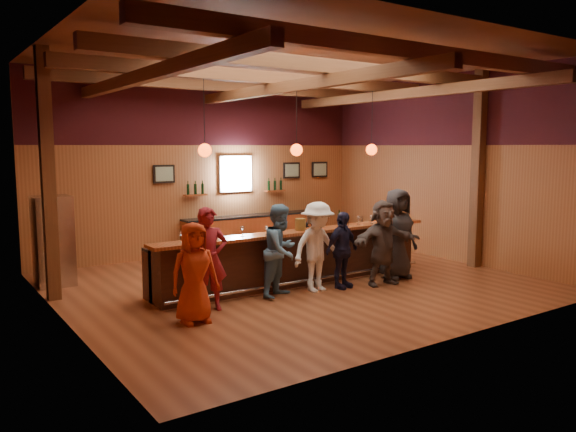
# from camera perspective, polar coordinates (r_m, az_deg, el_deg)

# --- Properties ---
(room) EXTENTS (9.04, 9.00, 4.52)m
(room) POSITION_cam_1_polar(r_m,az_deg,el_deg) (11.24, 0.71, 9.34)
(room) COLOR brown
(room) RESTS_ON ground
(bar_counter) EXTENTS (6.30, 1.07, 1.11)m
(bar_counter) POSITION_cam_1_polar(r_m,az_deg,el_deg) (11.53, 0.49, -4.16)
(bar_counter) COLOR black
(bar_counter) RESTS_ON ground
(back_bar_cabinet) EXTENTS (4.00, 0.52, 0.95)m
(back_bar_cabinet) POSITION_cam_1_polar(r_m,az_deg,el_deg) (15.13, -3.54, -1.65)
(back_bar_cabinet) COLOR brown
(back_bar_cabinet) RESTS_ON ground
(window) EXTENTS (0.95, 0.09, 0.95)m
(window) POSITION_cam_1_polar(r_m,az_deg,el_deg) (14.97, -5.35, 4.29)
(window) COLOR silver
(window) RESTS_ON room
(framed_pictures) EXTENTS (5.35, 0.05, 0.45)m
(framed_pictures) POSITION_cam_1_polar(r_m,az_deg,el_deg) (15.40, -2.50, 4.58)
(framed_pictures) COLOR black
(framed_pictures) RESTS_ON room
(wine_shelves) EXTENTS (3.00, 0.18, 0.30)m
(wine_shelves) POSITION_cam_1_polar(r_m,az_deg,el_deg) (14.94, -5.21, 2.64)
(wine_shelves) COLOR brown
(wine_shelves) RESTS_ON room
(pendant_lights) EXTENTS (4.24, 0.24, 1.37)m
(pendant_lights) POSITION_cam_1_polar(r_m,az_deg,el_deg) (11.18, 0.87, 6.77)
(pendant_lights) COLOR black
(pendant_lights) RESTS_ON room
(stainless_fridge) EXTENTS (0.70, 0.70, 1.80)m
(stainless_fridge) POSITION_cam_1_polar(r_m,az_deg,el_deg) (12.12, -22.76, -2.35)
(stainless_fridge) COLOR silver
(stainless_fridge) RESTS_ON ground
(customer_orange) EXTENTS (0.80, 0.54, 1.60)m
(customer_orange) POSITION_cam_1_polar(r_m,az_deg,el_deg) (8.96, -9.51, -5.71)
(customer_orange) COLOR #B93111
(customer_orange) RESTS_ON ground
(customer_redvest) EXTENTS (0.73, 0.57, 1.76)m
(customer_redvest) POSITION_cam_1_polar(r_m,az_deg,el_deg) (9.59, -8.05, -4.35)
(customer_redvest) COLOR maroon
(customer_redvest) RESTS_ON ground
(customer_denim) EXTENTS (1.04, 0.95, 1.72)m
(customer_denim) POSITION_cam_1_polar(r_m,az_deg,el_deg) (10.37, -0.70, -3.52)
(customer_denim) COLOR #5484A8
(customer_denim) RESTS_ON ground
(customer_white) EXTENTS (1.14, 0.69, 1.73)m
(customer_white) POSITION_cam_1_polar(r_m,az_deg,el_deg) (10.74, 3.01, -3.16)
(customer_white) COLOR white
(customer_white) RESTS_ON ground
(customer_navy) EXTENTS (0.94, 0.53, 1.51)m
(customer_navy) POSITION_cam_1_polar(r_m,az_deg,el_deg) (11.03, 5.50, -3.47)
(customer_navy) COLOR #1A1A34
(customer_navy) RESTS_ON ground
(customer_brown) EXTENTS (1.64, 0.66, 1.72)m
(customer_brown) POSITION_cam_1_polar(r_m,az_deg,el_deg) (11.37, 9.63, -2.68)
(customer_brown) COLOR #524641
(customer_brown) RESTS_ON ground
(customer_dark) EXTENTS (0.95, 0.64, 1.90)m
(customer_dark) POSITION_cam_1_polar(r_m,az_deg,el_deg) (12.00, 11.02, -1.78)
(customer_dark) COLOR #28272A
(customer_dark) RESTS_ON ground
(bartender) EXTENTS (0.63, 0.54, 1.47)m
(bartender) POSITION_cam_1_polar(r_m,az_deg,el_deg) (12.99, 2.86, -1.94)
(bartender) COLOR black
(bartender) RESTS_ON ground
(ice_bucket) EXTENTS (0.22, 0.22, 0.23)m
(ice_bucket) POSITION_cam_1_polar(r_m,az_deg,el_deg) (11.17, 1.27, -0.86)
(ice_bucket) COLOR brown
(ice_bucket) RESTS_ON bar_counter
(bottle_a) EXTENTS (0.07, 0.07, 0.34)m
(bottle_a) POSITION_cam_1_polar(r_m,az_deg,el_deg) (11.53, 3.34, -0.55)
(bottle_a) COLOR black
(bottle_a) RESTS_ON bar_counter
(bottle_b) EXTENTS (0.07, 0.07, 0.32)m
(bottle_b) POSITION_cam_1_polar(r_m,az_deg,el_deg) (11.93, 5.22, -0.34)
(bottle_b) COLOR black
(bottle_b) RESTS_ON bar_counter
(glass_a) EXTENTS (0.08, 0.08, 0.19)m
(glass_a) POSITION_cam_1_polar(r_m,az_deg,el_deg) (9.94, -10.74, -1.86)
(glass_a) COLOR silver
(glass_a) RESTS_ON bar_counter
(glass_b) EXTENTS (0.08, 0.08, 0.19)m
(glass_b) POSITION_cam_1_polar(r_m,az_deg,el_deg) (10.00, -8.45, -1.77)
(glass_b) COLOR silver
(glass_b) RESTS_ON bar_counter
(glass_c) EXTENTS (0.09, 0.09, 0.20)m
(glass_c) POSITION_cam_1_polar(r_m,az_deg,el_deg) (10.45, -4.66, -1.30)
(glass_c) COLOR silver
(glass_c) RESTS_ON bar_counter
(glass_d) EXTENTS (0.08, 0.08, 0.17)m
(glass_d) POSITION_cam_1_polar(r_m,az_deg,el_deg) (10.61, -2.20, -1.25)
(glass_d) COLOR silver
(glass_d) RESTS_ON bar_counter
(glass_e) EXTENTS (0.08, 0.08, 0.17)m
(glass_e) POSITION_cam_1_polar(r_m,az_deg,el_deg) (10.87, -1.34, -1.06)
(glass_e) COLOR silver
(glass_e) RESTS_ON bar_counter
(glass_f) EXTENTS (0.07, 0.07, 0.16)m
(glass_f) POSITION_cam_1_polar(r_m,az_deg,el_deg) (11.69, 5.20, -0.53)
(glass_f) COLOR silver
(glass_f) RESTS_ON bar_counter
(glass_g) EXTENTS (0.08, 0.08, 0.19)m
(glass_g) POSITION_cam_1_polar(r_m,az_deg,el_deg) (12.14, 7.18, -0.20)
(glass_g) COLOR silver
(glass_g) RESTS_ON bar_counter
(glass_h) EXTENTS (0.09, 0.09, 0.19)m
(glass_h) POSITION_cam_1_polar(r_m,az_deg,el_deg) (12.21, 8.51, -0.16)
(glass_h) COLOR silver
(glass_h) RESTS_ON bar_counter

